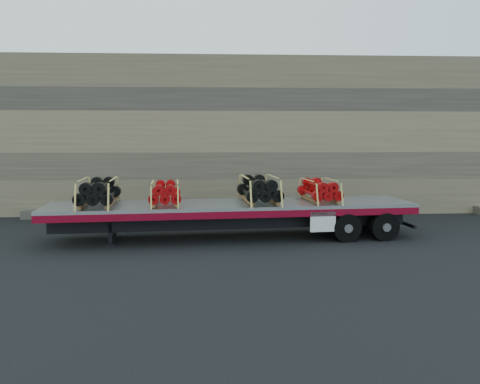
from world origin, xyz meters
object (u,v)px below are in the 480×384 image
object	(u,v)px
trailer	(232,221)
bundle_front	(99,193)
bundle_midfront	(165,193)
bundle_rear	(319,191)
bundle_midrear	(259,190)

from	to	relation	value
trailer	bundle_front	bearing A→B (deg)	-180.00
trailer	bundle_midfront	size ratio (longest dim) A/B	6.11
bundle_midfront	bundle_rear	xyz separation A→B (m)	(5.30, 0.48, 0.01)
trailer	bundle_midrear	distance (m)	1.40
trailer	bundle_rear	size ratio (longest dim) A/B	6.03
bundle_front	bundle_midfront	distance (m)	2.16
trailer	bundle_rear	world-z (taller)	bundle_rear
bundle_front	bundle_rear	world-z (taller)	bundle_front
bundle_front	bundle_midfront	size ratio (longest dim) A/B	1.17
trailer	bundle_rear	xyz separation A→B (m)	(3.07, 0.28, 0.98)
trailer	bundle_front	xyz separation A→B (m)	(-4.39, -0.40, 1.04)
bundle_front	bundle_midfront	xyz separation A→B (m)	(2.15, 0.19, -0.06)
bundle_front	bundle_rear	size ratio (longest dim) A/B	1.15
bundle_rear	bundle_midfront	bearing A→B (deg)	180.00
trailer	bundle_midrear	world-z (taller)	bundle_midrear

